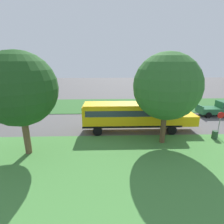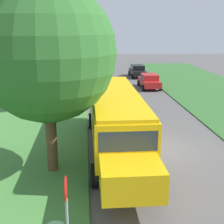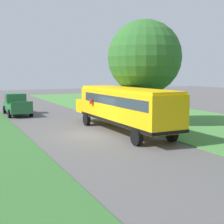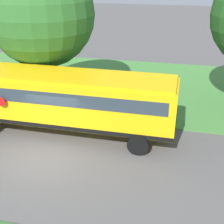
{
  "view_description": "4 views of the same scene",
  "coord_description": "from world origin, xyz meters",
  "px_view_note": "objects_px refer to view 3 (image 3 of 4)",
  "views": [
    {
      "loc": [
        -20.77,
        3.09,
        7.64
      ],
      "look_at": [
        -0.91,
        2.45,
        1.74
      ],
      "focal_mm": 28.0,
      "sensor_mm": 36.0,
      "label": 1
    },
    {
      "loc": [
        -3.99,
        -15.67,
        6.51
      ],
      "look_at": [
        -2.44,
        3.17,
        1.3
      ],
      "focal_mm": 50.0,
      "sensor_mm": 36.0,
      "label": 2
    },
    {
      "loc": [
        7.84,
        19.33,
        4.2
      ],
      "look_at": [
        0.08,
        3.52,
        1.98
      ],
      "focal_mm": 50.0,
      "sensor_mm": 36.0,
      "label": 3
    },
    {
      "loc": [
        10.89,
        5.66,
        7.95
      ],
      "look_at": [
        -1.43,
        2.79,
        1.92
      ],
      "focal_mm": 50.0,
      "sensor_mm": 36.0,
      "label": 4
    }
  ],
  "objects_px": {
    "school_bus": "(123,105)",
    "oak_tree_beside_bus": "(144,57)",
    "pickup_truck": "(17,104)",
    "trash_bin": "(108,112)",
    "stop_sign": "(102,98)"
  },
  "relations": [
    {
      "from": "oak_tree_beside_bus",
      "to": "stop_sign",
      "type": "xyz_separation_m",
      "value": [
        0.98,
        -6.09,
        -3.73
      ]
    },
    {
      "from": "school_bus",
      "to": "stop_sign",
      "type": "xyz_separation_m",
      "value": [
        -2.1,
        -8.35,
        -0.19
      ]
    },
    {
      "from": "pickup_truck",
      "to": "trash_bin",
      "type": "relative_size",
      "value": 6.0
    },
    {
      "from": "school_bus",
      "to": "oak_tree_beside_bus",
      "type": "distance_m",
      "value": 5.21
    },
    {
      "from": "school_bus",
      "to": "pickup_truck",
      "type": "relative_size",
      "value": 2.3
    },
    {
      "from": "pickup_truck",
      "to": "oak_tree_beside_bus",
      "type": "relative_size",
      "value": 0.64
    },
    {
      "from": "oak_tree_beside_bus",
      "to": "trash_bin",
      "type": "distance_m",
      "value": 7.5
    },
    {
      "from": "pickup_truck",
      "to": "stop_sign",
      "type": "distance_m",
      "value": 8.73
    },
    {
      "from": "pickup_truck",
      "to": "stop_sign",
      "type": "xyz_separation_m",
      "value": [
        -7.3,
        4.73,
        0.66
      ]
    },
    {
      "from": "oak_tree_beside_bus",
      "to": "pickup_truck",
      "type": "bearing_deg",
      "value": -52.59
    },
    {
      "from": "pickup_truck",
      "to": "trash_bin",
      "type": "bearing_deg",
      "value": 145.62
    },
    {
      "from": "stop_sign",
      "to": "oak_tree_beside_bus",
      "type": "bearing_deg",
      "value": 99.13
    },
    {
      "from": "school_bus",
      "to": "trash_bin",
      "type": "distance_m",
      "value": 8.34
    },
    {
      "from": "school_bus",
      "to": "stop_sign",
      "type": "distance_m",
      "value": 8.62
    },
    {
      "from": "school_bus",
      "to": "oak_tree_beside_bus",
      "type": "xyz_separation_m",
      "value": [
        -3.08,
        -2.27,
        3.54
      ]
    }
  ]
}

